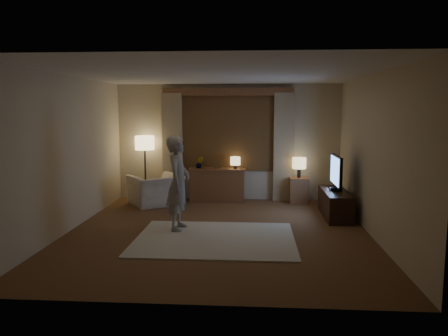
# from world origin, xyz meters

# --- Properties ---
(room) EXTENTS (5.04, 5.54, 2.64)m
(room) POSITION_xyz_m (0.00, 0.50, 1.33)
(room) COLOR brown
(room) RESTS_ON ground
(rug) EXTENTS (2.50, 2.00, 0.02)m
(rug) POSITION_xyz_m (-0.01, -0.40, 0.01)
(rug) COLOR beige
(rug) RESTS_ON floor
(sideboard) EXTENTS (1.20, 0.40, 0.70)m
(sideboard) POSITION_xyz_m (-0.22, 2.50, 0.35)
(sideboard) COLOR brown
(sideboard) RESTS_ON floor
(picture_frame) EXTENTS (0.16, 0.02, 0.20)m
(picture_frame) POSITION_xyz_m (-0.22, 2.50, 0.80)
(picture_frame) COLOR brown
(picture_frame) RESTS_ON sideboard
(plant) EXTENTS (0.17, 0.13, 0.30)m
(plant) POSITION_xyz_m (-0.62, 2.50, 0.85)
(plant) COLOR #999999
(plant) RESTS_ON sideboard
(table_lamp_sideboard) EXTENTS (0.22, 0.22, 0.30)m
(table_lamp_sideboard) POSITION_xyz_m (0.18, 2.50, 0.90)
(table_lamp_sideboard) COLOR black
(table_lamp_sideboard) RESTS_ON sideboard
(floor_lamp) EXTENTS (0.42, 0.42, 1.45)m
(floor_lamp) POSITION_xyz_m (-1.85, 2.50, 1.22)
(floor_lamp) COLOR black
(floor_lamp) RESTS_ON floor
(armchair) EXTENTS (1.32, 1.30, 0.65)m
(armchair) POSITION_xyz_m (-1.50, 1.98, 0.32)
(armchair) COLOR #EFDEC5
(armchair) RESTS_ON floor
(side_table) EXTENTS (0.40, 0.40, 0.56)m
(side_table) POSITION_xyz_m (1.58, 2.45, 0.28)
(side_table) COLOR brown
(side_table) RESTS_ON floor
(table_lamp_side) EXTENTS (0.30, 0.30, 0.44)m
(table_lamp_side) POSITION_xyz_m (1.58, 2.45, 0.87)
(table_lamp_side) COLOR black
(table_lamp_side) RESTS_ON side_table
(tv_stand) EXTENTS (0.45, 1.40, 0.50)m
(tv_stand) POSITION_xyz_m (2.15, 1.23, 0.25)
(tv_stand) COLOR black
(tv_stand) RESTS_ON floor
(tv) EXTENTS (0.23, 0.94, 0.68)m
(tv) POSITION_xyz_m (2.15, 1.23, 0.88)
(tv) COLOR black
(tv) RESTS_ON tv_stand
(person) EXTENTS (0.43, 0.61, 1.58)m
(person) POSITION_xyz_m (-0.67, 0.10, 0.81)
(person) COLOR #A6A199
(person) RESTS_ON rug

